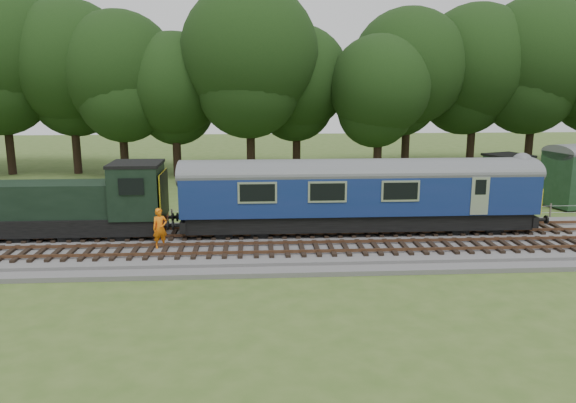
{
  "coord_description": "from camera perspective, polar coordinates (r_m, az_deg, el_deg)",
  "views": [
    {
      "loc": [
        0.64,
        -26.54,
        8.06
      ],
      "look_at": [
        2.36,
        1.4,
        2.0
      ],
      "focal_mm": 35.0,
      "sensor_mm": 36.0,
      "label": 1
    }
  ],
  "objects": [
    {
      "name": "dmu_railcar",
      "position": [
        28.97,
        7.21,
        1.27
      ],
      "size": [
        18.05,
        2.86,
        3.88
      ],
      "color": "black",
      "rests_on": "ground"
    },
    {
      "name": "track_north",
      "position": [
        28.97,
        -4.68,
        -3.13
      ],
      "size": [
        67.2,
        2.4,
        0.21
      ],
      "color": "black",
      "rests_on": "ballast"
    },
    {
      "name": "fence",
      "position": [
        32.07,
        -4.56,
        -2.38
      ],
      "size": [
        64.0,
        0.12,
        1.0
      ],
      "primitive_type": null,
      "color": "#6B6054",
      "rests_on": "ground"
    },
    {
      "name": "ground",
      "position": [
        27.74,
        -4.72,
        -4.72
      ],
      "size": [
        120.0,
        120.0,
        0.0
      ],
      "primitive_type": "plane",
      "color": "#3D5920",
      "rests_on": "ground"
    },
    {
      "name": "worker",
      "position": [
        26.9,
        -12.88,
        -2.66
      ],
      "size": [
        0.81,
        0.69,
        1.9
      ],
      "primitive_type": "imported",
      "rotation": [
        0.0,
        0.0,
        0.41
      ],
      "color": "orange",
      "rests_on": "ballast"
    },
    {
      "name": "tree_line",
      "position": [
        49.21,
        -4.23,
        2.75
      ],
      "size": [
        70.0,
        8.0,
        18.0
      ],
      "primitive_type": null,
      "color": "black",
      "rests_on": "ground"
    },
    {
      "name": "shed",
      "position": [
        47.36,
        21.39,
        3.06
      ],
      "size": [
        3.73,
        3.73,
        2.4
      ],
      "rotation": [
        0.0,
        0.0,
        0.34
      ],
      "color": "#173219",
      "rests_on": "ground"
    },
    {
      "name": "ballast",
      "position": [
        27.69,
        -4.72,
        -4.37
      ],
      "size": [
        70.0,
        7.0,
        0.35
      ],
      "primitive_type": "cube",
      "color": "#4C4C4F",
      "rests_on": "ground"
    },
    {
      "name": "track_south",
      "position": [
        26.09,
        -4.8,
        -4.87
      ],
      "size": [
        67.2,
        2.4,
        0.21
      ],
      "color": "black",
      "rests_on": "ballast"
    },
    {
      "name": "shunter_loco",
      "position": [
        29.85,
        -20.12,
        -0.31
      ],
      "size": [
        8.91,
        2.6,
        3.38
      ],
      "color": "black",
      "rests_on": "ground"
    }
  ]
}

